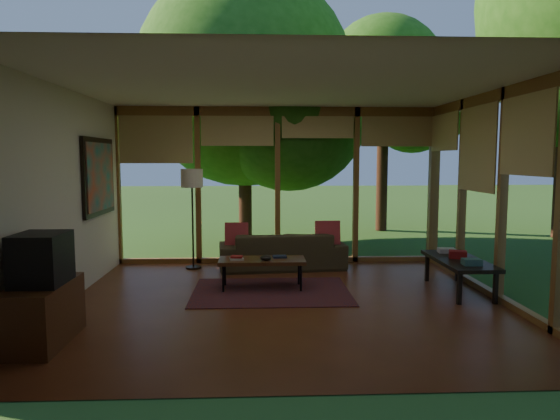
{
  "coord_description": "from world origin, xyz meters",
  "views": [
    {
      "loc": [
        -0.34,
        -6.16,
        1.82
      ],
      "look_at": [
        -0.04,
        0.7,
        1.11
      ],
      "focal_mm": 32.0,
      "sensor_mm": 36.0,
      "label": 1
    }
  ],
  "objects_px": {
    "sofa": "(282,250)",
    "floor_lamp": "(192,184)",
    "side_console": "(459,262)",
    "media_cabinet": "(42,314)",
    "television": "(41,259)",
    "coffee_table": "(262,261)"
  },
  "relations": [
    {
      "from": "sofa",
      "to": "floor_lamp",
      "type": "distance_m",
      "value": 1.85
    },
    {
      "from": "floor_lamp",
      "to": "side_console",
      "type": "distance_m",
      "value": 4.27
    },
    {
      "from": "side_console",
      "to": "floor_lamp",
      "type": "bearing_deg",
      "value": 156.91
    },
    {
      "from": "media_cabinet",
      "to": "television",
      "type": "bearing_deg",
      "value": 0.0
    },
    {
      "from": "coffee_table",
      "to": "side_console",
      "type": "height_order",
      "value": "side_console"
    },
    {
      "from": "media_cabinet",
      "to": "coffee_table",
      "type": "xyz_separation_m",
      "value": [
        2.18,
        1.98,
        0.09
      ]
    },
    {
      "from": "floor_lamp",
      "to": "coffee_table",
      "type": "distance_m",
      "value": 2.04
    },
    {
      "from": "media_cabinet",
      "to": "sofa",
      "type": "bearing_deg",
      "value": 52.53
    },
    {
      "from": "coffee_table",
      "to": "side_console",
      "type": "relative_size",
      "value": 0.86
    },
    {
      "from": "media_cabinet",
      "to": "side_console",
      "type": "xyz_separation_m",
      "value": [
        4.87,
        1.72,
        0.11
      ]
    },
    {
      "from": "floor_lamp",
      "to": "side_console",
      "type": "xyz_separation_m",
      "value": [
        3.82,
        -1.63,
        -1.0
      ]
    },
    {
      "from": "floor_lamp",
      "to": "side_console",
      "type": "relative_size",
      "value": 1.18
    },
    {
      "from": "side_console",
      "to": "sofa",
      "type": "bearing_deg",
      "value": 146.04
    },
    {
      "from": "television",
      "to": "side_console",
      "type": "relative_size",
      "value": 0.39
    },
    {
      "from": "sofa",
      "to": "television",
      "type": "relative_size",
      "value": 3.74
    },
    {
      "from": "sofa",
      "to": "side_console",
      "type": "height_order",
      "value": "sofa"
    },
    {
      "from": "television",
      "to": "media_cabinet",
      "type": "bearing_deg",
      "value": 180.0
    },
    {
      "from": "media_cabinet",
      "to": "coffee_table",
      "type": "bearing_deg",
      "value": 42.28
    },
    {
      "from": "sofa",
      "to": "coffee_table",
      "type": "xyz_separation_m",
      "value": [
        -0.34,
        -1.31,
        0.09
      ]
    },
    {
      "from": "television",
      "to": "coffee_table",
      "type": "height_order",
      "value": "television"
    },
    {
      "from": "media_cabinet",
      "to": "television",
      "type": "height_order",
      "value": "television"
    },
    {
      "from": "floor_lamp",
      "to": "coffee_table",
      "type": "height_order",
      "value": "floor_lamp"
    }
  ]
}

